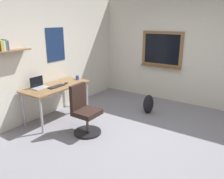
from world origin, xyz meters
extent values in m
plane|color=gray|center=(0.00, 0.00, 0.00)|extent=(5.20, 5.20, 0.00)
cube|color=silver|center=(0.00, 2.45, 1.30)|extent=(5.00, 0.10, 2.60)
cube|color=olive|center=(-0.84, 2.30, 1.55)|extent=(0.68, 0.20, 0.02)
cube|color=navy|center=(0.29, 2.39, 1.55)|extent=(0.52, 0.01, 0.74)
cube|color=gold|center=(-1.04, 2.33, 1.65)|extent=(0.04, 0.14, 0.17)
cube|color=silver|center=(-1.00, 2.33, 1.65)|extent=(0.04, 0.14, 0.18)
cube|color=#3D934C|center=(-0.96, 2.33, 1.66)|extent=(0.03, 0.14, 0.20)
cube|color=#7A3D99|center=(-0.93, 2.33, 1.65)|extent=(0.03, 0.14, 0.17)
cube|color=silver|center=(2.45, 0.00, 1.30)|extent=(0.10, 5.00, 2.60)
cube|color=olive|center=(2.38, 0.72, 1.35)|extent=(0.04, 1.10, 0.90)
cube|color=black|center=(2.37, 0.72, 1.35)|extent=(0.01, 0.94, 0.76)
cube|color=olive|center=(2.34, 0.72, 0.89)|extent=(0.12, 1.10, 0.03)
cube|color=olive|center=(-0.10, 2.04, 0.73)|extent=(1.44, 0.67, 0.03)
cylinder|color=#B7B7BC|center=(-0.76, 1.76, 0.36)|extent=(0.04, 0.04, 0.72)
cylinder|color=#B7B7BC|center=(0.57, 1.76, 0.36)|extent=(0.04, 0.04, 0.72)
cylinder|color=#B7B7BC|center=(-0.76, 2.31, 0.36)|extent=(0.04, 0.04, 0.72)
cylinder|color=#B7B7BC|center=(0.57, 2.31, 0.36)|extent=(0.04, 0.04, 0.72)
cylinder|color=black|center=(-0.28, 1.05, 0.02)|extent=(0.52, 0.52, 0.04)
cylinder|color=#4C4C51|center=(-0.28, 1.05, 0.21)|extent=(0.05, 0.05, 0.34)
cube|color=black|center=(-0.28, 1.05, 0.42)|extent=(0.44, 0.44, 0.09)
cube|color=black|center=(-0.29, 1.25, 0.71)|extent=(0.40, 0.09, 0.48)
cube|color=#ADAFB5|center=(-0.42, 2.15, 0.76)|extent=(0.31, 0.21, 0.02)
cube|color=black|center=(-0.42, 2.25, 0.87)|extent=(0.31, 0.01, 0.21)
cube|color=black|center=(-0.17, 1.95, 0.76)|extent=(0.37, 0.13, 0.02)
ellipsoid|color=#262628|center=(0.11, 1.95, 0.77)|extent=(0.10, 0.06, 0.03)
cylinder|color=#334CA5|center=(0.53, 2.00, 0.80)|extent=(0.08, 0.08, 0.09)
ellipsoid|color=black|center=(1.28, 0.52, 0.22)|extent=(0.32, 0.22, 0.44)
camera|label=1|loc=(-3.26, -1.54, 2.10)|focal=36.40mm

